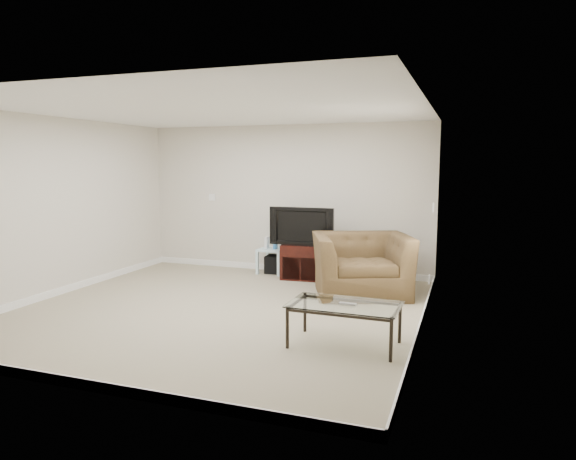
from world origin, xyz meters
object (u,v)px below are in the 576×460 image
(subwoofer, at_px, (275,264))
(coffee_table, at_px, (344,325))
(television, at_px, (303,226))
(side_table, at_px, (273,261))
(recliner, at_px, (362,254))
(tv_stand, at_px, (304,261))

(subwoofer, distance_m, coffee_table, 3.61)
(television, height_order, coffee_table, television)
(side_table, xyz_separation_m, recliner, (1.70, -0.90, 0.36))
(recliner, xyz_separation_m, coffee_table, (0.25, -2.13, -0.36))
(tv_stand, xyz_separation_m, recliner, (1.08, -0.67, 0.30))
(tv_stand, relative_size, subwoofer, 2.29)
(subwoofer, height_order, coffee_table, coffee_table)
(side_table, height_order, subwoofer, side_table)
(tv_stand, distance_m, subwoofer, 0.65)
(tv_stand, relative_size, side_table, 1.53)
(television, xyz_separation_m, recliner, (1.08, -0.65, -0.29))
(tv_stand, height_order, side_table, tv_stand)
(subwoofer, xyz_separation_m, coffee_table, (1.92, -3.05, 0.07))
(subwoofer, relative_size, recliner, 0.22)
(television, relative_size, subwoofer, 3.33)
(tv_stand, relative_size, recliner, 0.51)
(subwoofer, height_order, recliner, recliner)
(television, xyz_separation_m, coffee_table, (1.33, -2.78, -0.65))
(television, relative_size, side_table, 2.22)
(television, bearing_deg, side_table, 157.83)
(television, distance_m, coffee_table, 3.15)
(television, distance_m, recliner, 1.29)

